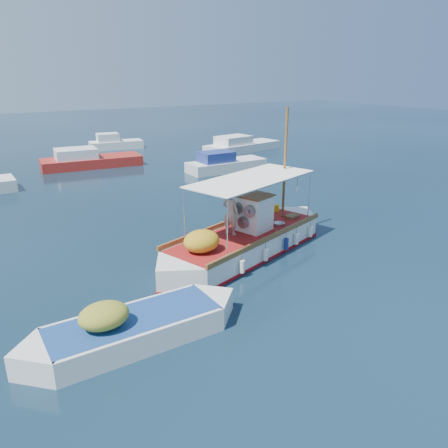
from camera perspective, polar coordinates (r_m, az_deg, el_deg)
ground at (r=18.51m, az=2.07°, el=-4.62°), size 160.00×160.00×0.00m
fishing_caique at (r=18.97m, az=2.71°, el=-2.20°), size 9.80×4.84×6.25m
dinghy at (r=13.37m, az=-11.82°, el=-13.47°), size 6.88×1.94×1.68m
bg_boat_n at (r=38.25m, az=-17.26°, el=7.86°), size 8.23×3.61×1.80m
bg_boat_ne at (r=35.12m, az=0.04°, el=7.76°), size 6.45×2.24×1.80m
bg_boat_e at (r=44.01m, az=2.17°, el=10.09°), size 8.42×3.78×1.80m
bg_boat_far_n at (r=46.88m, az=-14.12°, el=10.10°), size 5.50×2.79×1.80m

